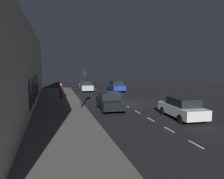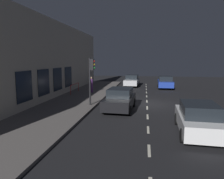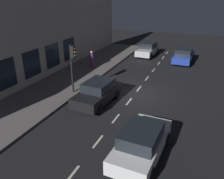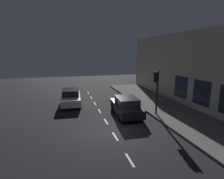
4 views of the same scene
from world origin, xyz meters
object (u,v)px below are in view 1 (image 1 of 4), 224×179
object	(u,v)px
parked_car_1	(182,108)
traffic_light	(82,80)
pedestrian_0	(61,92)
parked_car_3	(110,101)
parked_car_2	(116,86)
parked_car_0	(86,86)

from	to	relation	value
parked_car_1	traffic_light	bearing A→B (deg)	145.35
traffic_light	pedestrian_0	bearing A→B (deg)	-75.33
traffic_light	parked_car_3	bearing A→B (deg)	162.95
parked_car_2	pedestrian_0	world-z (taller)	pedestrian_0
parked_car_0	parked_car_1	size ratio (longest dim) A/B	1.03
traffic_light	parked_car_0	size ratio (longest dim) A/B	0.79
parked_car_3	pedestrian_0	world-z (taller)	pedestrian_0
parked_car_0	pedestrian_0	world-z (taller)	pedestrian_0
traffic_light	pedestrian_0	distance (m)	6.62
traffic_light	parked_car_0	xyz separation A→B (m)	(-2.34, -13.55, -1.87)
pedestrian_0	parked_car_1	bearing A→B (deg)	-114.28
parked_car_1	pedestrian_0	bearing A→B (deg)	129.33
parked_car_2	parked_car_0	bearing A→B (deg)	163.11
parked_car_2	pedestrian_0	xyz separation A→B (m)	(8.35, 5.88, 0.14)
traffic_light	parked_car_1	distance (m)	8.72
parked_car_0	parked_car_2	distance (m)	4.64
traffic_light	pedestrian_0	xyz separation A→B (m)	(1.62, -6.18, -1.73)
parked_car_0	parked_car_2	world-z (taller)	same
pedestrian_0	traffic_light	bearing A→B (deg)	-135.88
parked_car_2	parked_car_3	xyz separation A→B (m)	(4.41, 12.77, -0.00)
parked_car_0	pedestrian_0	xyz separation A→B (m)	(3.96, 7.37, 0.14)
parked_car_1	parked_car_2	size ratio (longest dim) A/B	0.99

